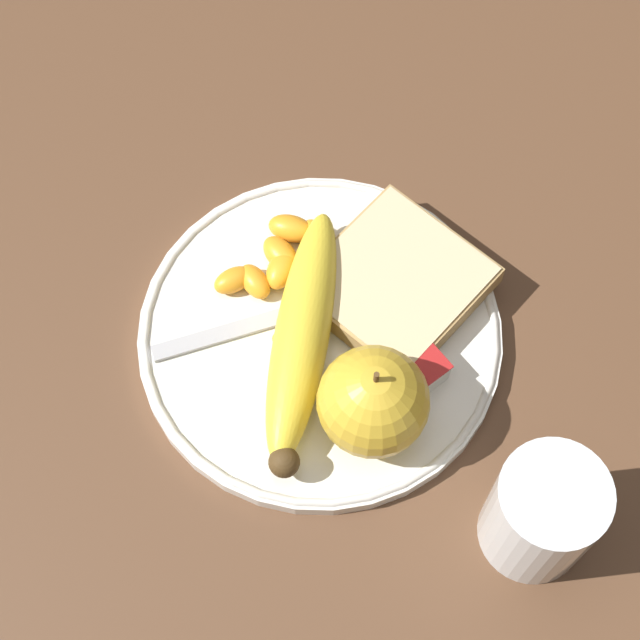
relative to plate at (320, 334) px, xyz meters
name	(u,v)px	position (x,y,z in m)	size (l,w,h in m)	color
ground_plane	(320,339)	(0.00, 0.00, -0.01)	(3.00, 3.00, 0.00)	brown
plate	(320,334)	(0.00, 0.00, 0.00)	(0.26, 0.26, 0.01)	silver
juice_glass	(542,515)	(-0.02, 0.20, 0.04)	(0.07, 0.07, 0.09)	silver
apple	(373,402)	(0.01, 0.07, 0.04)	(0.07, 0.07, 0.08)	gold
banana	(306,342)	(0.02, 0.01, 0.02)	(0.17, 0.16, 0.04)	yellow
bread_slice	(396,283)	(-0.06, 0.01, 0.02)	(0.13, 0.13, 0.02)	#AB8751
fork	(309,309)	(0.00, -0.02, 0.01)	(0.19, 0.08, 0.00)	#B2B2B7
jam_packet	(410,371)	(-0.03, 0.07, 0.01)	(0.04, 0.04, 0.02)	silver
orange_segment_0	(316,271)	(-0.03, -0.04, 0.01)	(0.04, 0.04, 0.02)	orange
orange_segment_1	(234,280)	(0.03, -0.07, 0.01)	(0.03, 0.02, 0.02)	orange
orange_segment_2	(336,306)	(-0.02, -0.01, 0.01)	(0.04, 0.04, 0.02)	orange
orange_segment_3	(317,237)	(-0.04, -0.06, 0.01)	(0.02, 0.03, 0.02)	orange
orange_segment_4	(282,269)	(-0.01, -0.05, 0.01)	(0.04, 0.03, 0.02)	orange
orange_segment_5	(255,282)	(0.01, -0.06, 0.01)	(0.02, 0.03, 0.02)	orange
orange_segment_6	(291,228)	(-0.03, -0.08, 0.01)	(0.04, 0.04, 0.02)	orange
orange_segment_7	(291,337)	(0.02, -0.01, 0.01)	(0.03, 0.03, 0.02)	orange
orange_segment_8	(281,255)	(-0.01, -0.06, 0.01)	(0.02, 0.03, 0.02)	orange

